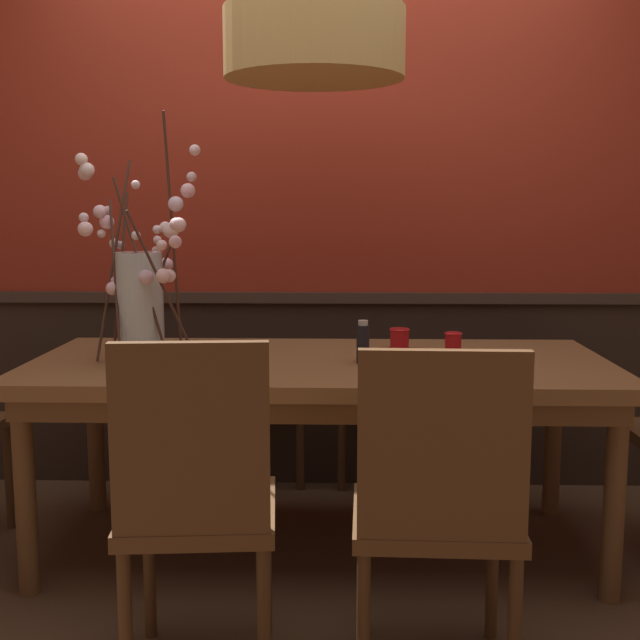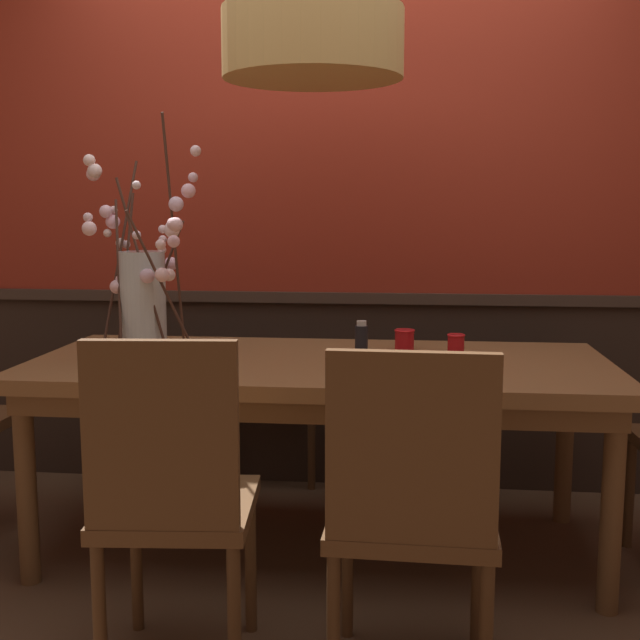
% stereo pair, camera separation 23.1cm
% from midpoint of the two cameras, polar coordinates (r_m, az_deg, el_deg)
% --- Properties ---
extents(ground_plane, '(24.00, 24.00, 0.00)m').
position_cam_midpoint_polar(ground_plane, '(3.19, -2.16, -16.00)').
color(ground_plane, '#4C3321').
extents(back_wall, '(6.02, 0.14, 2.95)m').
position_cam_midpoint_polar(back_wall, '(3.71, -1.47, 10.57)').
color(back_wall, '#2D2119').
rests_on(back_wall, ground).
extents(dining_table, '(2.13, 0.95, 0.74)m').
position_cam_midpoint_polar(dining_table, '(2.98, -2.23, -4.38)').
color(dining_table, brown).
rests_on(dining_table, ground).
extents(chair_far_side_left, '(0.46, 0.42, 0.92)m').
position_cam_midpoint_polar(chair_far_side_left, '(3.91, -5.62, -3.41)').
color(chair_far_side_left, brown).
rests_on(chair_far_side_left, ground).
extents(chair_near_side_left, '(0.45, 0.47, 0.97)m').
position_cam_midpoint_polar(chair_near_side_left, '(2.20, -11.85, -12.26)').
color(chair_near_side_left, brown).
rests_on(chair_near_side_left, ground).
extents(chair_near_side_right, '(0.46, 0.43, 0.95)m').
position_cam_midpoint_polar(chair_near_side_right, '(2.17, 5.31, -12.74)').
color(chair_near_side_right, brown).
rests_on(chair_near_side_right, ground).
extents(chair_far_side_right, '(0.48, 0.45, 0.92)m').
position_cam_midpoint_polar(chair_far_side_right, '(3.86, 3.03, -3.68)').
color(chair_far_side_right, brown).
rests_on(chair_far_side_right, ground).
extents(vase_with_blossoms, '(0.49, 0.42, 0.88)m').
position_cam_midpoint_polar(vase_with_blossoms, '(2.99, -14.89, 1.63)').
color(vase_with_blossoms, silver).
rests_on(vase_with_blossoms, dining_table).
extents(candle_holder_nearer_center, '(0.08, 0.08, 0.08)m').
position_cam_midpoint_polar(candle_holder_nearer_center, '(3.18, 3.64, -1.33)').
color(candle_holder_nearer_center, red).
rests_on(candle_holder_nearer_center, dining_table).
extents(candle_holder_nearer_edge, '(0.07, 0.07, 0.09)m').
position_cam_midpoint_polar(candle_holder_nearer_edge, '(3.04, 7.35, -1.73)').
color(candle_holder_nearer_edge, red).
rests_on(candle_holder_nearer_edge, dining_table).
extents(condiment_bottle, '(0.05, 0.05, 0.16)m').
position_cam_midpoint_polar(condiment_bottle, '(2.88, 0.79, -1.65)').
color(condiment_bottle, black).
rests_on(condiment_bottle, dining_table).
extents(pendant_lamp, '(0.63, 0.63, 1.21)m').
position_cam_midpoint_polar(pendant_lamp, '(2.90, -2.82, 19.06)').
color(pendant_lamp, tan).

